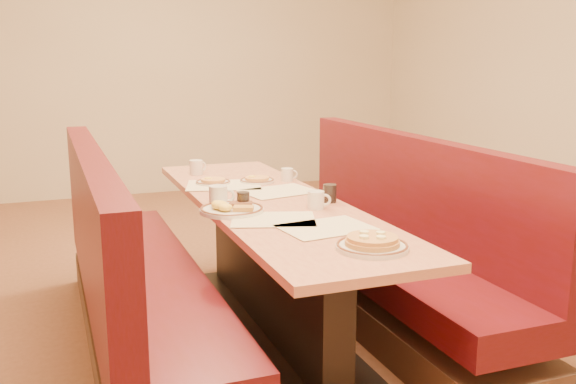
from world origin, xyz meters
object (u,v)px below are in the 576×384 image
object	(u,v)px
booth_left	(132,288)
coffee_mug_d	(197,167)
diner_table	(270,269)
pancake_plate	(372,244)
eggs_plate	(231,209)
coffee_mug_a	(317,200)
soda_tumbler_near	(243,201)
booth_right	(390,256)
soda_tumbler_mid	(330,193)
coffee_mug_b	(219,195)
coffee_mug_c	(288,174)

from	to	relation	value
booth_left	coffee_mug_d	world-z (taller)	booth_left
diner_table	pancake_plate	size ratio (longest dim) A/B	8.69
eggs_plate	coffee_mug_d	size ratio (longest dim) A/B	2.63
coffee_mug_a	soda_tumbler_near	distance (m)	0.36
diner_table	booth_right	world-z (taller)	booth_right
eggs_plate	coffee_mug_a	distance (m)	0.43
coffee_mug_a	soda_tumbler_mid	bearing A→B (deg)	64.62
eggs_plate	booth_right	bearing A→B (deg)	10.27
diner_table	coffee_mug_a	distance (m)	0.52
coffee_mug_d	pancake_plate	bearing A→B (deg)	-103.79
booth_left	soda_tumbler_mid	size ratio (longest dim) A/B	26.20
pancake_plate	soda_tumbler_mid	size ratio (longest dim) A/B	3.01
coffee_mug_b	pancake_plate	bearing A→B (deg)	-46.15
diner_table	booth_right	bearing A→B (deg)	0.00
diner_table	eggs_plate	bearing A→B (deg)	-145.51
diner_table	soda_tumbler_near	size ratio (longest dim) A/B	28.55
booth_left	soda_tumbler_mid	xyz separation A→B (m)	(1.01, -0.15, 0.44)
diner_table	pancake_plate	xyz separation A→B (m)	(0.09, -0.97, 0.40)
diner_table	booth_left	xyz separation A→B (m)	(-0.73, 0.00, -0.01)
coffee_mug_c	soda_tumbler_mid	bearing A→B (deg)	-74.54
coffee_mug_b	diner_table	bearing A→B (deg)	25.05
coffee_mug_b	soda_tumbler_mid	distance (m)	0.57
booth_right	soda_tumbler_mid	distance (m)	0.64
coffee_mug_a	coffee_mug_c	bearing A→B (deg)	103.15
pancake_plate	eggs_plate	size ratio (longest dim) A/B	0.92
eggs_plate	soda_tumbler_mid	bearing A→B (deg)	3.61
pancake_plate	soda_tumbler_near	xyz separation A→B (m)	(-0.27, 0.83, 0.02)
coffee_mug_d	eggs_plate	bearing A→B (deg)	-116.24
coffee_mug_a	soda_tumbler_mid	distance (m)	0.16
coffee_mug_c	soda_tumbler_near	distance (m)	0.77
diner_table	booth_left	distance (m)	0.73
booth_left	booth_right	xyz separation A→B (m)	(1.46, 0.00, 0.00)
coffee_mug_c	soda_tumbler_near	bearing A→B (deg)	-111.58
eggs_plate	soda_tumbler_near	size ratio (longest dim) A/B	3.56
eggs_plate	coffee_mug_a	size ratio (longest dim) A/B	2.73
pancake_plate	coffee_mug_a	world-z (taller)	coffee_mug_a
booth_left	eggs_plate	distance (m)	0.65
coffee_mug_a	soda_tumbler_mid	xyz separation A→B (m)	(0.12, 0.11, 0.00)
diner_table	coffee_mug_c	xyz separation A→B (m)	(0.28, 0.48, 0.42)
coffee_mug_b	coffee_mug_c	world-z (taller)	coffee_mug_b
soda_tumbler_near	coffee_mug_a	bearing A→B (deg)	-19.18
coffee_mug_b	soda_tumbler_mid	bearing A→B (deg)	9.24
coffee_mug_a	soda_tumbler_mid	size ratio (longest dim) A/B	1.20
booth_right	coffee_mug_c	distance (m)	0.79
diner_table	pancake_plate	distance (m)	1.05
diner_table	coffee_mug_d	world-z (taller)	coffee_mug_d
soda_tumbler_near	soda_tumbler_mid	size ratio (longest dim) A/B	0.92
diner_table	coffee_mug_a	bearing A→B (deg)	-58.19
booth_left	soda_tumbler_near	world-z (taller)	booth_left
booth_left	eggs_plate	xyz separation A→B (m)	(0.47, -0.18, 0.41)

